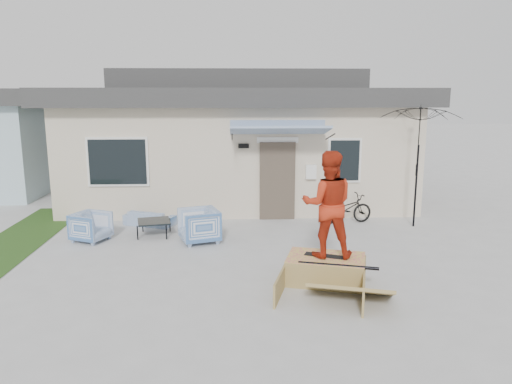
{
  "coord_description": "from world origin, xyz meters",
  "views": [
    {
      "loc": [
        -0.19,
        -8.36,
        3.37
      ],
      "look_at": [
        0.3,
        1.8,
        1.3
      ],
      "focal_mm": 34.22,
      "sensor_mm": 36.0,
      "label": 1
    }
  ],
  "objects_px": {
    "loveseat": "(150,215)",
    "coffee_table": "(154,228)",
    "bicycle": "(345,206)",
    "skateboard": "(326,255)",
    "skater": "(328,203)",
    "armchair_left": "(91,225)",
    "patio_umbrella": "(418,159)",
    "armchair_right": "(199,224)",
    "skate_ramp": "(326,269)"
  },
  "relations": [
    {
      "from": "loveseat",
      "to": "coffee_table",
      "type": "xyz_separation_m",
      "value": [
        0.26,
        -0.95,
        -0.07
      ]
    },
    {
      "from": "bicycle",
      "to": "skateboard",
      "type": "bearing_deg",
      "value": 148.3
    },
    {
      "from": "loveseat",
      "to": "skateboard",
      "type": "xyz_separation_m",
      "value": [
        3.84,
        -4.01,
        0.23
      ]
    },
    {
      "from": "loveseat",
      "to": "coffee_table",
      "type": "distance_m",
      "value": 0.99
    },
    {
      "from": "skater",
      "to": "skateboard",
      "type": "bearing_deg",
      "value": -0.0
    },
    {
      "from": "armchair_left",
      "to": "bicycle",
      "type": "xyz_separation_m",
      "value": [
        6.21,
        1.24,
        0.1
      ]
    },
    {
      "from": "armchair_left",
      "to": "coffee_table",
      "type": "bearing_deg",
      "value": -50.4
    },
    {
      "from": "coffee_table",
      "to": "bicycle",
      "type": "height_order",
      "value": "bicycle"
    },
    {
      "from": "loveseat",
      "to": "bicycle",
      "type": "xyz_separation_m",
      "value": [
        5.09,
        -0.08,
        0.22
      ]
    },
    {
      "from": "bicycle",
      "to": "skater",
      "type": "bearing_deg",
      "value": 148.3
    },
    {
      "from": "patio_umbrella",
      "to": "armchair_right",
      "type": "bearing_deg",
      "value": -168.51
    },
    {
      "from": "armchair_right",
      "to": "skateboard",
      "type": "distance_m",
      "value": 3.49
    },
    {
      "from": "skate_ramp",
      "to": "skateboard",
      "type": "relative_size",
      "value": 2.33
    },
    {
      "from": "armchair_left",
      "to": "skate_ramp",
      "type": "relative_size",
      "value": 0.41
    },
    {
      "from": "skate_ramp",
      "to": "skateboard",
      "type": "height_order",
      "value": "skateboard"
    },
    {
      "from": "loveseat",
      "to": "armchair_right",
      "type": "height_order",
      "value": "armchair_right"
    },
    {
      "from": "armchair_left",
      "to": "skateboard",
      "type": "distance_m",
      "value": 5.64
    },
    {
      "from": "coffee_table",
      "to": "patio_umbrella",
      "type": "xyz_separation_m",
      "value": [
        6.54,
        0.52,
        1.56
      ]
    },
    {
      "from": "loveseat",
      "to": "armchair_left",
      "type": "relative_size",
      "value": 1.76
    },
    {
      "from": "armchair_left",
      "to": "patio_umbrella",
      "type": "height_order",
      "value": "patio_umbrella"
    },
    {
      "from": "loveseat",
      "to": "skater",
      "type": "height_order",
      "value": "skater"
    },
    {
      "from": "armchair_left",
      "to": "armchair_right",
      "type": "distance_m",
      "value": 2.51
    },
    {
      "from": "patio_umbrella",
      "to": "skateboard",
      "type": "relative_size",
      "value": 3.03
    },
    {
      "from": "loveseat",
      "to": "skater",
      "type": "bearing_deg",
      "value": 155.55
    },
    {
      "from": "armchair_left",
      "to": "armchair_right",
      "type": "height_order",
      "value": "armchair_right"
    },
    {
      "from": "skate_ramp",
      "to": "skateboard",
      "type": "bearing_deg",
      "value": 90.0
    },
    {
      "from": "loveseat",
      "to": "patio_umbrella",
      "type": "relative_size",
      "value": 0.55
    },
    {
      "from": "bicycle",
      "to": "patio_umbrella",
      "type": "height_order",
      "value": "patio_umbrella"
    },
    {
      "from": "armchair_right",
      "to": "bicycle",
      "type": "relative_size",
      "value": 0.57
    },
    {
      "from": "coffee_table",
      "to": "skateboard",
      "type": "distance_m",
      "value": 4.72
    },
    {
      "from": "loveseat",
      "to": "bicycle",
      "type": "height_order",
      "value": "bicycle"
    },
    {
      "from": "coffee_table",
      "to": "skateboard",
      "type": "xyz_separation_m",
      "value": [
        3.58,
        -3.05,
        0.3
      ]
    },
    {
      "from": "coffee_table",
      "to": "skater",
      "type": "relative_size",
      "value": 0.39
    },
    {
      "from": "loveseat",
      "to": "armchair_right",
      "type": "xyz_separation_m",
      "value": [
        1.37,
        -1.54,
        0.17
      ]
    },
    {
      "from": "skateboard",
      "to": "skater",
      "type": "distance_m",
      "value": 0.98
    },
    {
      "from": "patio_umbrella",
      "to": "bicycle",
      "type": "bearing_deg",
      "value": 168.48
    },
    {
      "from": "armchair_left",
      "to": "skater",
      "type": "relative_size",
      "value": 0.39
    },
    {
      "from": "loveseat",
      "to": "armchair_left",
      "type": "xyz_separation_m",
      "value": [
        -1.12,
        -1.33,
        0.12
      ]
    },
    {
      "from": "armchair_right",
      "to": "skater",
      "type": "relative_size",
      "value": 0.45
    },
    {
      "from": "patio_umbrella",
      "to": "coffee_table",
      "type": "bearing_deg",
      "value": -175.45
    },
    {
      "from": "armchair_right",
      "to": "patio_umbrella",
      "type": "relative_size",
      "value": 0.36
    },
    {
      "from": "skateboard",
      "to": "skate_ramp",
      "type": "bearing_deg",
      "value": -82.75
    },
    {
      "from": "armchair_left",
      "to": "coffee_table",
      "type": "height_order",
      "value": "armchair_left"
    },
    {
      "from": "skate_ramp",
      "to": "coffee_table",
      "type": "bearing_deg",
      "value": 154.89
    },
    {
      "from": "armchair_left",
      "to": "patio_umbrella",
      "type": "distance_m",
      "value": 8.09
    },
    {
      "from": "skateboard",
      "to": "patio_umbrella",
      "type": "bearing_deg",
      "value": 73.43
    },
    {
      "from": "skate_ramp",
      "to": "armchair_right",
      "type": "bearing_deg",
      "value": 150.13
    },
    {
      "from": "armchair_left",
      "to": "skater",
      "type": "bearing_deg",
      "value": -93.93
    },
    {
      "from": "bicycle",
      "to": "armchair_right",
      "type": "bearing_deg",
      "value": 97.27
    },
    {
      "from": "patio_umbrella",
      "to": "skateboard",
      "type": "bearing_deg",
      "value": -129.63
    }
  ]
}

